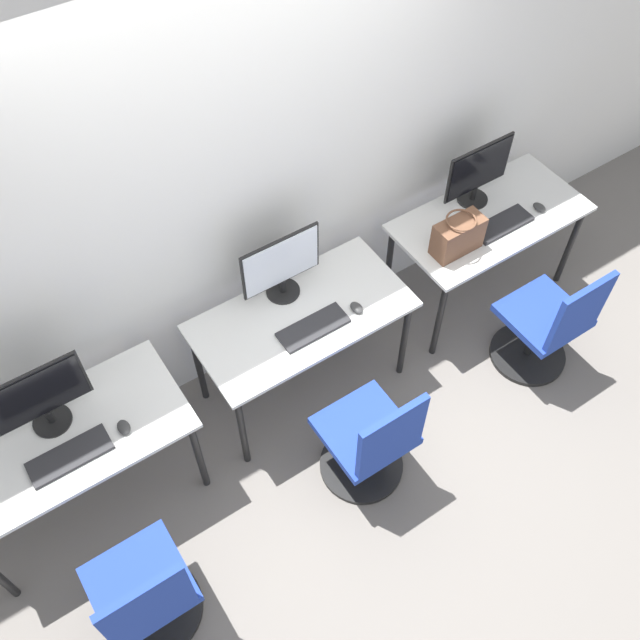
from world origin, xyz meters
name	(u,v)px	position (x,y,z in m)	size (l,w,h in m)	color
ground_plane	(331,419)	(0.00, 0.00, 0.00)	(20.00, 20.00, 0.00)	slate
wall_back	(252,173)	(0.00, 0.74, 1.40)	(12.00, 0.05, 2.80)	silver
desk_left	(66,446)	(-1.38, 0.31, 0.63)	(1.21, 0.61, 0.71)	silver
monitor_left	(39,398)	(-1.38, 0.42, 0.93)	(0.48, 0.19, 0.41)	black
keyboard_left	(70,456)	(-1.38, 0.19, 0.72)	(0.39, 0.15, 0.02)	#262628
mouse_left	(124,427)	(-1.10, 0.19, 0.72)	(0.06, 0.09, 0.03)	#333333
office_chair_left	(147,598)	(-1.36, -0.48, 0.36)	(0.48, 0.48, 0.89)	black
desk_center	(302,323)	(0.00, 0.31, 0.63)	(1.21, 0.61, 0.71)	silver
monitor_center	(281,266)	(0.00, 0.50, 0.93)	(0.48, 0.19, 0.41)	black
keyboard_center	(313,328)	(0.00, 0.19, 0.72)	(0.39, 0.15, 0.02)	#262628
mouse_center	(357,308)	(0.27, 0.17, 0.72)	(0.06, 0.09, 0.03)	#333333
office_chair_center	(370,443)	(-0.03, -0.40, 0.36)	(0.48, 0.48, 0.89)	black
desk_right	(488,225)	(1.38, 0.31, 0.63)	(1.21, 0.61, 0.71)	silver
monitor_right	(478,172)	(1.38, 0.48, 0.93)	(0.48, 0.19, 0.41)	black
keyboard_right	(502,224)	(1.38, 0.21, 0.72)	(0.39, 0.15, 0.02)	#262628
mouse_right	(539,207)	(1.66, 0.19, 0.72)	(0.06, 0.09, 0.03)	#333333
office_chair_right	(547,327)	(1.31, -0.36, 0.36)	(0.48, 0.48, 0.89)	black
handbag	(458,236)	(1.01, 0.21, 0.82)	(0.30, 0.18, 0.25)	brown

